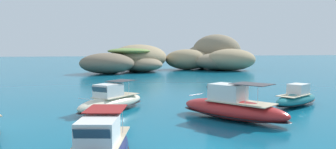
{
  "coord_description": "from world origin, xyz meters",
  "views": [
    {
      "loc": [
        -4.89,
        -13.78,
        5.26
      ],
      "look_at": [
        1.76,
        17.91,
        2.63
      ],
      "focal_mm": 34.93,
      "sensor_mm": 36.0,
      "label": 1
    }
  ],
  "objects": [
    {
      "name": "motorboat_red",
      "position": [
        4.62,
        8.5,
        0.88
      ],
      "size": [
        7.3,
        8.7,
        2.76
      ],
      "color": "red",
      "rests_on": "ground"
    },
    {
      "name": "channel_buoy",
      "position": [
        -4.51,
        6.69,
        0.34
      ],
      "size": [
        0.56,
        0.56,
        1.48
      ],
      "color": "yellow",
      "rests_on": "ground"
    },
    {
      "name": "motorboat_teal",
      "position": [
        12.62,
        12.63,
        0.67
      ],
      "size": [
        6.79,
        5.27,
        1.99
      ],
      "color": "#19727A",
      "rests_on": "ground"
    },
    {
      "name": "islet_large",
      "position": [
        23.18,
        63.59,
        3.23
      ],
      "size": [
        23.27,
        21.58,
        8.79
      ],
      "color": "#9E8966",
      "rests_on": "ground"
    },
    {
      "name": "motorboat_cream",
      "position": [
        -3.97,
        13.76,
        0.78
      ],
      "size": [
        6.95,
        7.32,
        2.44
      ],
      "color": "beige",
      "rests_on": "ground"
    },
    {
      "name": "islet_small",
      "position": [
        2.12,
        59.72,
        2.63
      ],
      "size": [
        22.74,
        22.4,
        6.09
      ],
      "color": "#9E8966",
      "rests_on": "ground"
    }
  ]
}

